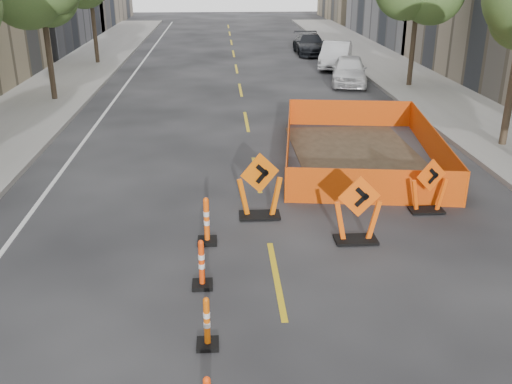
{
  "coord_description": "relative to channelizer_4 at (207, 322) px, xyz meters",
  "views": [
    {
      "loc": [
        -1.04,
        -5.76,
        5.79
      ],
      "look_at": [
        -0.28,
        5.86,
        1.1
      ],
      "focal_mm": 40.0,
      "sensor_mm": 36.0,
      "label": 1
    }
  ],
  "objects": [
    {
      "name": "channelizer_5",
      "position": [
        -0.13,
        1.85,
        0.04
      ],
      "size": [
        0.39,
        0.39,
        1.0
      ],
      "primitive_type": null,
      "color": "#F13D0A",
      "rests_on": "ground"
    },
    {
      "name": "parked_car_mid",
      "position": [
        7.2,
        26.07,
        0.29
      ],
      "size": [
        2.8,
        4.8,
        1.49
      ],
      "primitive_type": "imported",
      "rotation": [
        0.0,
        0.0,
        -0.29
      ],
      "color": "#B0B1B6",
      "rests_on": "ground"
    },
    {
      "name": "chevron_sign_left",
      "position": [
        1.2,
        5.0,
        0.37
      ],
      "size": [
        1.27,
        1.01,
        1.66
      ],
      "primitive_type": null,
      "rotation": [
        0.0,
        0.0,
        0.36
      ],
      "color": "orange",
      "rests_on": "ground"
    },
    {
      "name": "safety_fence",
      "position": [
        4.71,
        9.41,
        0.03
      ],
      "size": [
        5.55,
        8.3,
        0.97
      ],
      "primitive_type": null,
      "rotation": [
        0.0,
        0.0,
        -0.13
      ],
      "color": "#EC3E0C",
      "rests_on": "ground"
    },
    {
      "name": "chevron_sign_center",
      "position": [
        3.25,
        3.55,
        0.33
      ],
      "size": [
        1.1,
        0.71,
        1.58
      ],
      "primitive_type": null,
      "rotation": [
        0.0,
        0.0,
        0.08
      ],
      "color": "#FF580A",
      "rests_on": "ground"
    },
    {
      "name": "chevron_sign_right",
      "position": [
        5.39,
        5.05,
        0.24
      ],
      "size": [
        1.06,
        0.82,
        1.41
      ],
      "primitive_type": null,
      "rotation": [
        0.0,
        0.0,
        0.31
      ],
      "color": "#F8520A",
      "rests_on": "ground"
    },
    {
      "name": "channelizer_6",
      "position": [
        -0.06,
        3.7,
        0.09
      ],
      "size": [
        0.43,
        0.43,
        1.09
      ],
      "primitive_type": null,
      "color": "#FF570A",
      "rests_on": "ground"
    },
    {
      "name": "parked_car_far",
      "position": [
        6.48,
        31.48,
        0.22
      ],
      "size": [
        1.91,
        4.69,
        1.36
      ],
      "primitive_type": "imported",
      "rotation": [
        0.0,
        0.0,
        -0.0
      ],
      "color": "black",
      "rests_on": "ground"
    },
    {
      "name": "parked_car_near",
      "position": [
        6.9,
        21.09,
        0.26
      ],
      "size": [
        2.52,
        4.5,
        1.44
      ],
      "primitive_type": "imported",
      "rotation": [
        0.0,
        0.0,
        -0.2
      ],
      "color": "silver",
      "rests_on": "ground"
    },
    {
      "name": "channelizer_4",
      "position": [
        0.0,
        0.0,
        0.0
      ],
      "size": [
        0.36,
        0.36,
        0.92
      ],
      "primitive_type": null,
      "color": "#DA5709",
      "rests_on": "ground"
    }
  ]
}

